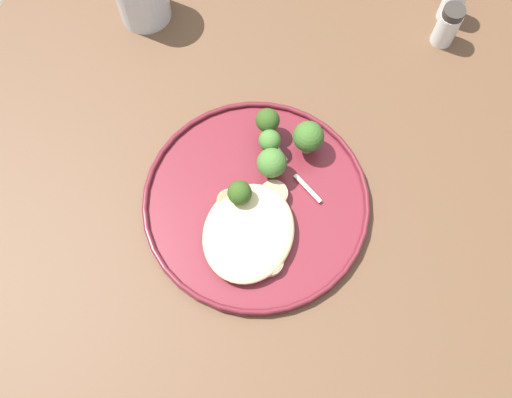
% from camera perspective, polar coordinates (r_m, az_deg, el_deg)
% --- Properties ---
extents(ground, '(6.00, 6.00, 0.00)m').
position_cam_1_polar(ground, '(1.47, 1.40, -11.60)').
color(ground, '#665B51').
extents(wooden_dining_table, '(1.40, 1.00, 0.74)m').
position_cam_1_polar(wooden_dining_table, '(0.83, 2.44, -3.88)').
color(wooden_dining_table, brown).
rests_on(wooden_dining_table, ground).
extents(dinner_plate, '(0.29, 0.29, 0.02)m').
position_cam_1_polar(dinner_plate, '(0.75, -0.00, -0.32)').
color(dinner_plate, maroon).
rests_on(dinner_plate, wooden_dining_table).
extents(noodle_bed, '(0.13, 0.11, 0.03)m').
position_cam_1_polar(noodle_bed, '(0.72, -0.73, -3.28)').
color(noodle_bed, beige).
rests_on(noodle_bed, dinner_plate).
extents(seared_scallop_center_golden, '(0.04, 0.04, 0.01)m').
position_cam_1_polar(seared_scallop_center_golden, '(0.74, 1.74, 0.48)').
color(seared_scallop_center_golden, beige).
rests_on(seared_scallop_center_golden, dinner_plate).
extents(seared_scallop_half_hidden, '(0.03, 0.03, 0.01)m').
position_cam_1_polar(seared_scallop_half_hidden, '(0.73, -1.21, -2.67)').
color(seared_scallop_half_hidden, '#E5C689').
rests_on(seared_scallop_half_hidden, dinner_plate).
extents(seared_scallop_front_small, '(0.03, 0.03, 0.01)m').
position_cam_1_polar(seared_scallop_front_small, '(0.71, -1.29, -6.29)').
color(seared_scallop_front_small, '#DBB77A').
rests_on(seared_scallop_front_small, dinner_plate).
extents(seared_scallop_on_noodles, '(0.04, 0.04, 0.01)m').
position_cam_1_polar(seared_scallop_on_noodles, '(0.72, 1.39, -6.12)').
color(seared_scallop_on_noodles, beige).
rests_on(seared_scallop_on_noodles, dinner_plate).
extents(seared_scallop_large_seared, '(0.03, 0.03, 0.02)m').
position_cam_1_polar(seared_scallop_large_seared, '(0.74, -2.64, -0.27)').
color(seared_scallop_large_seared, '#DBB77A').
rests_on(seared_scallop_large_seared, dinner_plate).
extents(broccoli_floret_center_pile, '(0.03, 0.03, 0.04)m').
position_cam_1_polar(broccoli_floret_center_pile, '(0.75, 1.34, 5.62)').
color(broccoli_floret_center_pile, '#89A356').
rests_on(broccoli_floret_center_pile, dinner_plate).
extents(broccoli_floret_right_tilted, '(0.04, 0.04, 0.05)m').
position_cam_1_polar(broccoli_floret_right_tilted, '(0.75, 5.21, 5.96)').
color(broccoli_floret_right_tilted, '#7A994C').
rests_on(broccoli_floret_right_tilted, dinner_plate).
extents(broccoli_floret_left_leaning, '(0.03, 0.03, 0.05)m').
position_cam_1_polar(broccoli_floret_left_leaning, '(0.72, -1.50, 0.73)').
color(broccoli_floret_left_leaning, '#7A994C').
rests_on(broccoli_floret_left_leaning, dinner_plate).
extents(broccoli_floret_split_head, '(0.04, 0.04, 0.05)m').
position_cam_1_polar(broccoli_floret_split_head, '(0.74, 1.54, 3.48)').
color(broccoli_floret_split_head, '#7A994C').
rests_on(broccoli_floret_split_head, dinner_plate).
extents(broccoli_floret_near_rim, '(0.03, 0.03, 0.05)m').
position_cam_1_polar(broccoli_floret_near_rim, '(0.76, 1.13, 7.54)').
color(broccoli_floret_near_rim, '#7A994C').
rests_on(broccoli_floret_near_rim, dinner_plate).
extents(onion_sliver_long_sliver, '(0.03, 0.04, 0.00)m').
position_cam_1_polar(onion_sliver_long_sliver, '(0.75, 5.02, 1.04)').
color(onion_sliver_long_sliver, silver).
rests_on(onion_sliver_long_sliver, dinner_plate).
extents(onion_sliver_curled_piece, '(0.04, 0.04, 0.00)m').
position_cam_1_polar(onion_sliver_curled_piece, '(0.78, 1.89, 5.17)').
color(onion_sliver_curled_piece, silver).
rests_on(onion_sliver_curled_piece, dinner_plate).
extents(salt_shaker, '(0.03, 0.03, 0.07)m').
position_cam_1_polar(salt_shaker, '(0.93, 18.61, 17.70)').
color(salt_shaker, white).
rests_on(salt_shaker, wooden_dining_table).
extents(pepper_shaker, '(0.03, 0.03, 0.07)m').
position_cam_1_polar(pepper_shaker, '(0.90, 18.08, 15.69)').
color(pepper_shaker, white).
rests_on(pepper_shaker, wooden_dining_table).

